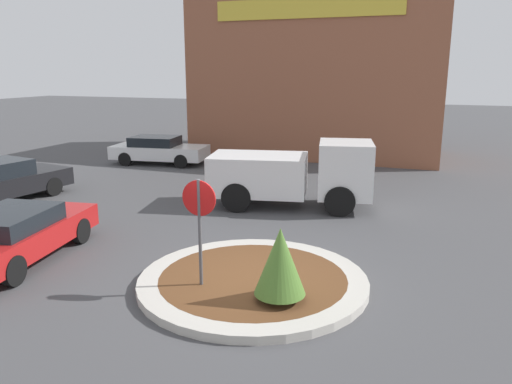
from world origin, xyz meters
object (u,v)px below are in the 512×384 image
Objects in this scene: utility_truck at (294,173)px; parked_sedan_white at (159,150)px; stop_sign at (199,215)px; parked_sedan_red at (16,234)px.

utility_truck is 1.17× the size of parked_sedan_white.
parked_sedan_white is (-8.27, 12.12, -0.96)m from stop_sign.
utility_truck is 8.39m from parked_sedan_red.
stop_sign is 0.51× the size of parked_sedan_red.
parked_sedan_white reaches higher than parked_sedan_red.
parked_sedan_red is at bearing -136.80° from utility_truck.
parked_sedan_red is (-4.87, 0.07, -0.98)m from stop_sign.
stop_sign reaches higher than utility_truck.
utility_truck reaches higher than parked_sedan_red.
utility_truck is at bearing 90.71° from stop_sign.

